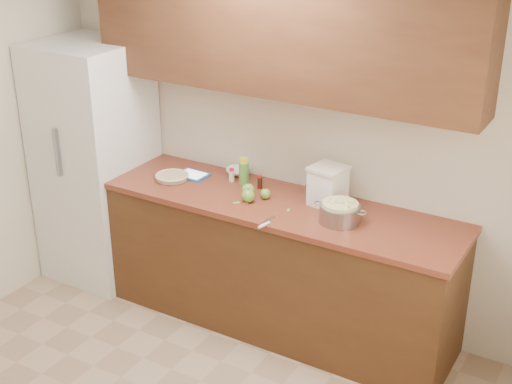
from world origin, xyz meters
The scene contains 20 objects.
room_shell centered at (0.00, 0.00, 1.30)m, with size 3.60×3.60×3.60m.
counter_run centered at (0.00, 1.48, 0.46)m, with size 2.64×0.68×0.92m.
upper_cabinets centered at (0.00, 1.63, 1.95)m, with size 2.60×0.34×0.70m, color #532F19.
fridge centered at (-1.44, 1.44, 0.90)m, with size 0.70×0.70×1.80m, color silver.
pie centered at (-0.73, 1.43, 0.94)m, with size 0.24×0.24×0.04m.
colander centered at (0.55, 1.42, 0.98)m, with size 0.34×0.25×0.13m.
flour_canister centered at (0.38, 1.61, 1.05)m, with size 0.24×0.24×0.26m.
tablet centered at (-0.64, 1.55, 0.93)m, with size 0.22×0.17×0.02m.
paring_knife centered at (0.18, 1.14, 0.93)m, with size 0.06×0.20×0.02m.
lemon_bottle centered at (-0.26, 1.62, 1.01)m, with size 0.07×0.07×0.19m.
cinnamon_shaker centered at (-0.35, 1.61, 0.97)m, with size 0.04×0.04×0.09m.
vanilla_bottle centered at (-0.12, 1.61, 0.97)m, with size 0.03×0.03×0.10m.
mixing_bowl centered at (0.29, 1.69, 0.96)m, with size 0.21×0.21×0.08m.
paper_towel centered at (-0.38, 1.73, 0.96)m, with size 0.18×0.14×0.07m, color white.
apple_left centered at (-0.13, 1.46, 0.96)m, with size 0.09×0.09×0.10m.
apple_center centered at (-0.01, 1.48, 0.95)m, with size 0.07×0.07×0.08m.
apple_front centered at (-0.08, 1.38, 0.96)m, with size 0.09×0.09×0.10m.
peel_a centered at (0.20, 1.40, 0.92)m, with size 0.04×0.01×0.00m, color #83AF55.
peel_b centered at (-0.14, 1.33, 0.92)m, with size 0.04×0.02×0.00m, color #83AF55.
peel_c centered at (-0.08, 1.35, 0.92)m, with size 0.03×0.01×0.00m, color #83AF55.
Camera 1 is at (2.09, -2.20, 2.85)m, focal length 50.00 mm.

